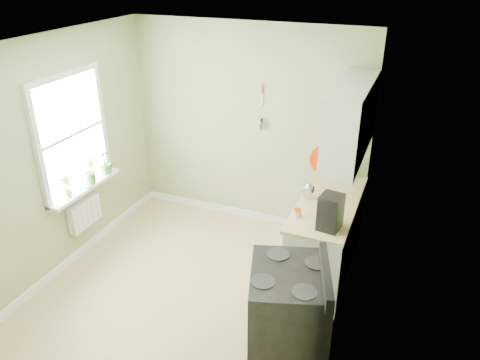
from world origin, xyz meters
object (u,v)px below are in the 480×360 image
at_px(kettle, 308,191).
at_px(coffee_maker, 330,213).
at_px(stand_mixer, 338,164).
at_px(stove, 288,315).

bearing_deg(kettle, coffee_maker, -56.75).
relative_size(stand_mixer, kettle, 1.92).
bearing_deg(stove, kettle, 98.80).
xyz_separation_m(kettle, coffee_maker, (0.36, -0.55, 0.08)).
relative_size(kettle, coffee_maker, 0.50).
bearing_deg(kettle, stove, -81.20).
distance_m(stove, coffee_maker, 1.11).
bearing_deg(stand_mixer, kettle, -104.44).
distance_m(stand_mixer, coffee_maker, 1.30).
distance_m(kettle, coffee_maker, 0.66).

